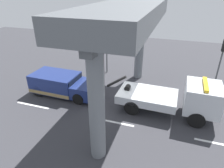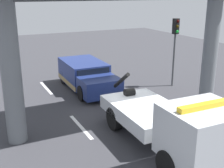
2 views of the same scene
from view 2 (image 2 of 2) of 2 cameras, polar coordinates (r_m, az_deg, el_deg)
The scene contains 6 objects.
ground_plane at distance 13.88m, azimuth 2.54°, elevation -6.68°, with size 60.00×40.00×0.10m, color #38383D.
lane_stripe_west at distance 18.41m, azimuth -12.62°, elevation -0.76°, with size 2.60×0.16×0.01m, color silver.
lane_stripe_mid at distance 13.04m, azimuth -6.07°, elevation -8.19°, with size 2.60×0.16×0.01m, color silver.
tow_truck_white at distance 10.65m, azimuth 11.95°, elevation -7.48°, with size 7.27×2.53×2.46m.
towed_van_green at distance 17.74m, azimuth -4.95°, elevation 1.54°, with size 5.24×2.30×1.58m.
traffic_light_near at distance 18.13m, azimuth 12.14°, elevation 8.78°, with size 0.39×0.32×4.12m.
Camera 2 is at (11.08, -6.16, 5.62)m, focal length 47.28 mm.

